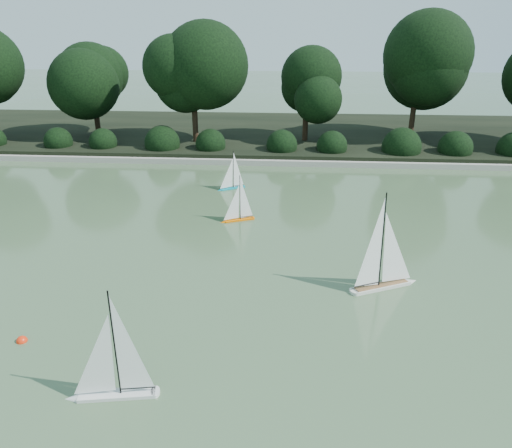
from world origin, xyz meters
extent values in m
plane|color=#33472A|center=(0.00, 0.00, 0.00)|extent=(80.00, 80.00, 0.00)
cube|color=gray|center=(0.00, 9.00, 0.09)|extent=(40.00, 0.35, 0.18)
cube|color=black|center=(0.00, 13.00, 0.15)|extent=(40.00, 8.00, 0.30)
cylinder|color=black|center=(-7.00, 11.80, 0.68)|extent=(0.20, 0.20, 1.37)
sphere|color=black|center=(-7.00, 11.80, 2.38)|extent=(2.24, 2.24, 2.24)
cylinder|color=black|center=(-3.00, 10.90, 0.83)|extent=(0.20, 0.20, 1.66)
sphere|color=black|center=(-3.00, 10.90, 2.85)|extent=(2.66, 2.66, 2.66)
cylinder|color=black|center=(1.00, 11.40, 0.63)|extent=(0.20, 0.20, 1.26)
sphere|color=black|center=(1.00, 11.40, 2.21)|extent=(2.10, 2.10, 2.10)
cylinder|color=black|center=(5.00, 12.10, 0.86)|extent=(0.20, 0.20, 1.73)
sphere|color=black|center=(5.00, 12.10, 2.99)|extent=(2.80, 2.80, 2.80)
sphere|color=black|center=(-8.00, 9.90, 0.45)|extent=(1.10, 1.10, 1.10)
sphere|color=black|center=(-6.00, 9.90, 0.45)|extent=(1.10, 1.10, 1.10)
sphere|color=black|center=(-4.00, 9.90, 0.45)|extent=(1.10, 1.10, 1.10)
sphere|color=black|center=(-2.00, 9.90, 0.45)|extent=(1.10, 1.10, 1.10)
sphere|color=black|center=(0.00, 9.90, 0.45)|extent=(1.10, 1.10, 1.10)
sphere|color=black|center=(2.00, 9.90, 0.45)|extent=(1.10, 1.10, 1.10)
sphere|color=black|center=(4.00, 9.90, 0.45)|extent=(1.10, 1.10, 1.10)
sphere|color=black|center=(6.00, 9.90, 0.45)|extent=(1.10, 1.10, 1.10)
cube|color=silver|center=(-1.67, -2.05, 0.05)|extent=(1.00, 0.35, 0.10)
cone|color=silver|center=(-2.23, -2.14, 0.05)|extent=(0.22, 0.22, 0.20)
cylinder|color=silver|center=(-1.19, -1.97, 0.05)|extent=(0.13, 0.13, 0.10)
cylinder|color=black|center=(-1.62, -2.04, 0.85)|extent=(0.02, 0.02, 1.51)
cylinder|color=black|center=(-1.41, -2.00, 0.16)|extent=(0.45, 0.09, 0.02)
cube|color=silver|center=(2.19, 1.03, 0.06)|extent=(1.12, 0.68, 0.11)
cone|color=silver|center=(2.79, 1.31, 0.06)|extent=(0.30, 0.30, 0.23)
cylinder|color=silver|center=(1.68, 0.79, 0.06)|extent=(0.18, 0.18, 0.11)
cube|color=olive|center=(2.19, 1.03, 0.12)|extent=(1.02, 0.59, 0.01)
cylinder|color=black|center=(2.14, 1.01, 0.99)|extent=(0.03, 0.03, 1.76)
cylinder|color=black|center=(1.91, 0.90, 0.18)|extent=(0.48, 0.23, 0.02)
cube|color=#F26801|center=(-0.71, 4.07, 0.04)|extent=(0.70, 0.41, 0.07)
cone|color=#F26801|center=(-1.08, 3.90, 0.04)|extent=(0.18, 0.18, 0.14)
cylinder|color=#F26801|center=(-0.39, 4.20, 0.04)|extent=(0.11, 0.11, 0.07)
cylinder|color=black|center=(-0.68, 4.08, 0.61)|extent=(0.02, 0.02, 1.09)
cylinder|color=black|center=(-0.54, 4.14, 0.11)|extent=(0.30, 0.14, 0.01)
cube|color=#098798|center=(-1.14, 6.44, 0.03)|extent=(0.67, 0.47, 0.07)
cone|color=#098798|center=(-1.49, 6.24, 0.03)|extent=(0.19, 0.19, 0.14)
cylinder|color=#098798|center=(-0.84, 6.62, 0.03)|extent=(0.11, 0.11, 0.07)
cylinder|color=black|center=(-1.11, 6.46, 0.61)|extent=(0.02, 0.02, 1.07)
cylinder|color=black|center=(-0.98, 6.54, 0.11)|extent=(0.28, 0.17, 0.01)
sphere|color=red|center=(-3.49, -0.99, 0.00)|extent=(0.17, 0.17, 0.17)
camera|label=1|loc=(0.49, -7.00, 4.54)|focal=35.00mm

